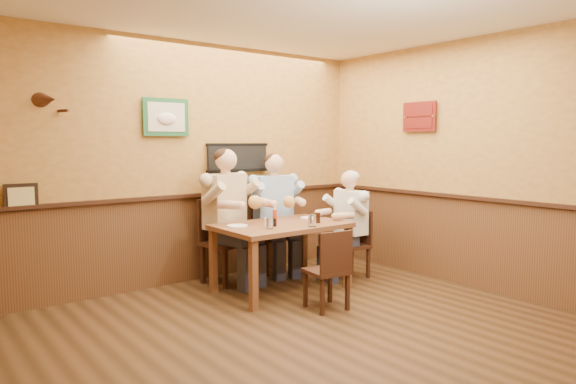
% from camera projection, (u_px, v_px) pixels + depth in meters
% --- Properties ---
extents(room, '(5.02, 5.03, 2.81)m').
position_uv_depth(room, '(326.00, 137.00, 4.16)').
color(room, '#301E0E').
rests_on(room, ground).
extents(dining_table, '(1.40, 0.90, 0.75)m').
position_uv_depth(dining_table, '(282.00, 232.00, 5.64)').
color(dining_table, brown).
rests_on(dining_table, ground).
extents(chair_back_left, '(0.55, 0.55, 0.99)m').
position_uv_depth(chair_back_left, '(225.00, 241.00, 5.97)').
color(chair_back_left, '#371D11').
rests_on(chair_back_left, ground).
extents(chair_back_right, '(0.52, 0.52, 0.94)m').
position_uv_depth(chair_back_right, '(274.00, 235.00, 6.49)').
color(chair_back_right, '#371D11').
rests_on(chair_back_right, ground).
extents(chair_right_end, '(0.40, 0.40, 0.82)m').
position_uv_depth(chair_right_end, '(350.00, 244.00, 6.22)').
color(chair_right_end, '#371D11').
rests_on(chair_right_end, ground).
extents(chair_near_side, '(0.41, 0.41, 0.80)m').
position_uv_depth(chair_near_side, '(326.00, 269.00, 5.04)').
color(chair_near_side, '#371D11').
rests_on(chair_near_side, ground).
extents(diner_tan_shirt, '(0.78, 0.78, 1.41)m').
position_uv_depth(diner_tan_shirt, '(225.00, 223.00, 5.95)').
color(diner_tan_shirt, beige).
rests_on(diner_tan_shirt, ground).
extents(diner_blue_polo, '(0.74, 0.74, 1.35)m').
position_uv_depth(diner_blue_polo, '(274.00, 219.00, 6.47)').
color(diner_blue_polo, '#91B0DA').
rests_on(diner_blue_polo, ground).
extents(diner_white_elder, '(0.58, 0.58, 1.17)m').
position_uv_depth(diner_white_elder, '(351.00, 230.00, 6.20)').
color(diner_white_elder, silver).
rests_on(diner_white_elder, ground).
extents(water_glass_left, '(0.09, 0.09, 0.11)m').
position_uv_depth(water_glass_left, '(269.00, 223.00, 5.29)').
color(water_glass_left, white).
rests_on(water_glass_left, dining_table).
extents(water_glass_mid, '(0.09, 0.09, 0.13)m').
position_uv_depth(water_glass_mid, '(312.00, 220.00, 5.43)').
color(water_glass_mid, white).
rests_on(water_glass_mid, dining_table).
extents(cola_tumbler, '(0.11, 0.11, 0.11)m').
position_uv_depth(cola_tumbler, '(316.00, 218.00, 5.69)').
color(cola_tumbler, black).
rests_on(cola_tumbler, dining_table).
extents(hot_sauce_bottle, '(0.05, 0.05, 0.20)m').
position_uv_depth(hot_sauce_bottle, '(275.00, 217.00, 5.47)').
color(hot_sauce_bottle, red).
rests_on(hot_sauce_bottle, dining_table).
extents(salt_shaker, '(0.04, 0.04, 0.09)m').
position_uv_depth(salt_shaker, '(266.00, 222.00, 5.44)').
color(salt_shaker, white).
rests_on(salt_shaker, dining_table).
extents(pepper_shaker, '(0.04, 0.04, 0.09)m').
position_uv_depth(pepper_shaker, '(275.00, 222.00, 5.44)').
color(pepper_shaker, black).
rests_on(pepper_shaker, dining_table).
extents(plate_far_left, '(0.23, 0.23, 0.01)m').
position_uv_depth(plate_far_left, '(237.00, 226.00, 5.44)').
color(plate_far_left, white).
rests_on(plate_far_left, dining_table).
extents(plate_far_right, '(0.25, 0.25, 0.01)m').
position_uv_depth(plate_far_right, '(310.00, 218.00, 6.01)').
color(plate_far_right, white).
rests_on(plate_far_right, dining_table).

